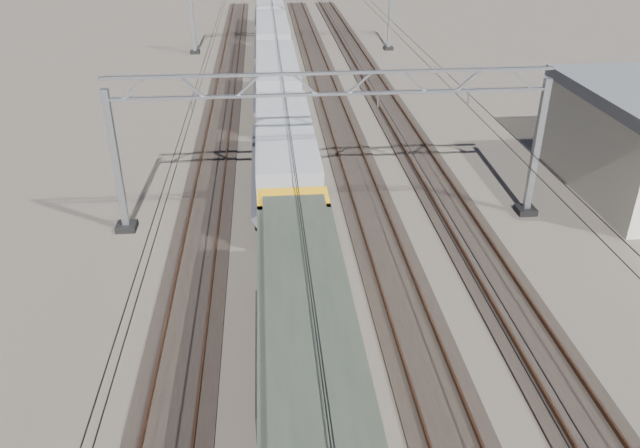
{
  "coord_description": "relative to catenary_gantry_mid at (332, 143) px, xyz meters",
  "views": [
    {
      "loc": [
        -2.85,
        -22.04,
        13.74
      ],
      "look_at": [
        -0.96,
        -0.77,
        2.4
      ],
      "focal_mm": 35.0,
      "sensor_mm": 36.0,
      "label": 1
    }
  ],
  "objects": [
    {
      "name": "ground",
      "position": [
        -0.0,
        -4.0,
        -3.91
      ],
      "size": [
        160.0,
        160.0,
        0.0
      ],
      "primitive_type": "plane",
      "color": "black",
      "rests_on": "ground"
    },
    {
      "name": "track_outer_west",
      "position": [
        -6.0,
        -4.0,
        -3.83
      ],
      "size": [
        2.6,
        140.0,
        0.3
      ],
      "color": "black",
      "rests_on": "ground"
    },
    {
      "name": "track_loco",
      "position": [
        -2.0,
        -4.0,
        -3.83
      ],
      "size": [
        2.6,
        140.0,
        0.3
      ],
      "color": "black",
      "rests_on": "ground"
    },
    {
      "name": "track_inner_east",
      "position": [
        2.0,
        -4.0,
        -3.83
      ],
      "size": [
        2.6,
        140.0,
        0.3
      ],
      "color": "black",
      "rests_on": "ground"
    },
    {
      "name": "track_outer_east",
      "position": [
        6.0,
        -4.0,
        -3.83
      ],
      "size": [
        2.6,
        140.0,
        0.3
      ],
      "color": "black",
      "rests_on": "ground"
    },
    {
      "name": "catenary_gantry_mid",
      "position": [
        0.0,
        0.0,
        0.0
      ],
      "size": [
        19.9,
        0.9,
        7.11
      ],
      "color": "gray",
      "rests_on": "ground"
    },
    {
      "name": "catenary_gantry_far",
      "position": [
        0.0,
        36.0,
        0.0
      ],
      "size": [
        19.9,
        0.9,
        7.11
      ],
      "color": "gray",
      "rests_on": "ground"
    },
    {
      "name": "overhead_wires",
      "position": [
        -0.0,
        4.0,
        1.84
      ],
      "size": [
        12.03,
        140.0,
        0.53
      ],
      "color": "black",
      "rests_on": "ground"
    },
    {
      "name": "locomotive",
      "position": [
        -2.0,
        -14.43,
        -1.58
      ],
      "size": [
        2.76,
        21.1,
        3.62
      ],
      "color": "black",
      "rests_on": "ground"
    },
    {
      "name": "hopper_wagon_lead",
      "position": [
        -2.0,
        3.27,
        -1.67
      ],
      "size": [
        3.38,
        13.0,
        3.25
      ],
      "color": "black",
      "rests_on": "ground"
    },
    {
      "name": "hopper_wagon_mid",
      "position": [
        -2.0,
        17.47,
        -1.67
      ],
      "size": [
        3.38,
        13.0,
        3.25
      ],
      "color": "black",
      "rests_on": "ground"
    },
    {
      "name": "hopper_wagon_third",
      "position": [
        -2.0,
        31.67,
        -1.67
      ],
      "size": [
        3.38,
        13.0,
        3.25
      ],
      "color": "black",
      "rests_on": "ground"
    },
    {
      "name": "hopper_wagon_fourth",
      "position": [
        -2.0,
        45.87,
        -1.67
      ],
      "size": [
        3.38,
        13.0,
        3.25
      ],
      "color": "black",
      "rests_on": "ground"
    }
  ]
}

